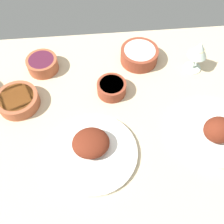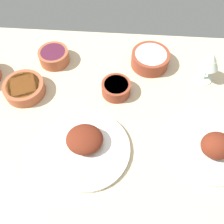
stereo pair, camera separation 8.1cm
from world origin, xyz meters
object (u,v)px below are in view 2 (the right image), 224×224
bowl_potatoes (116,88)px  plate_center_main (86,145)px  bowl_onions (54,56)px  bowl_cream (150,59)px  plate_far_side (213,145)px  wine_glass (211,62)px  bowl_soup (24,88)px

bowl_potatoes → plate_center_main: bearing=-109.1°
bowl_onions → bowl_cream: size_ratio=0.80×
plate_center_main → bowl_cream: size_ratio=1.85×
plate_far_side → wine_glass: bearing=87.9°
plate_center_main → plate_far_side: bearing=3.9°
bowl_onions → plate_far_side: bearing=-31.0°
bowl_onions → wine_glass: wine_glass is taller
bowl_cream → wine_glass: wine_glass is taller
bowl_onions → wine_glass: (61.85, -5.53, 6.95)cm
plate_center_main → bowl_potatoes: plate_center_main is taller
wine_glass → plate_far_side: bearing=-92.1°
bowl_soup → bowl_onions: bearing=64.6°
bowl_soup → bowl_cream: 51.78cm
bowl_onions → bowl_potatoes: bowl_onions is taller
bowl_soup → bowl_onions: (8.20, 17.30, 0.37)cm
plate_center_main → bowl_cream: bearing=61.9°
plate_far_side → bowl_potatoes: (-33.64, 21.65, 0.18)cm
bowl_onions → wine_glass: bearing=-5.1°
plate_far_side → bowl_onions: size_ratio=2.27×
bowl_cream → bowl_potatoes: bearing=-129.6°
wine_glass → bowl_cream: bearing=163.1°
plate_far_side → bowl_cream: size_ratio=1.81×
bowl_soup → bowl_cream: size_ratio=0.99×
plate_center_main → bowl_potatoes: 25.99cm
bowl_cream → bowl_soup: bearing=-159.2°
plate_center_main → wine_glass: size_ratio=2.07×
wine_glass → bowl_potatoes: bearing=-165.0°
bowl_onions → bowl_potatoes: bearing=-28.7°
plate_center_main → bowl_onions: plate_center_main is taller
bowl_onions → bowl_potatoes: (27.10, -14.82, -0.18)cm
bowl_soup → bowl_potatoes: bearing=4.0°
wine_glass → bowl_soup: bearing=-170.5°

